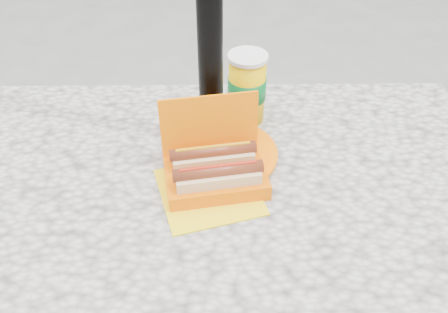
{
  "coord_description": "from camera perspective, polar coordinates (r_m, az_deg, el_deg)",
  "views": [
    {
      "loc": [
        0.01,
        -0.72,
        1.44
      ],
      "look_at": [
        0.03,
        0.05,
        0.8
      ],
      "focal_mm": 40.0,
      "sensor_mm": 36.0,
      "label": 1
    }
  ],
  "objects": [
    {
      "name": "hotdog_box",
      "position": [
        0.99,
        -1.02,
        -1.45
      ],
      "size": [
        0.22,
        0.18,
        0.16
      ],
      "rotation": [
        0.0,
        0.0,
        0.16
      ],
      "color": "#FF7100",
      "rests_on": "picnic_table"
    },
    {
      "name": "soda_cup",
      "position": [
        1.14,
        2.63,
        7.84
      ],
      "size": [
        0.09,
        0.09,
        0.17
      ],
      "rotation": [
        0.0,
        0.0,
        -0.23
      ],
      "color": "#FFC100",
      "rests_on": "picnic_table"
    },
    {
      "name": "picnic_table",
      "position": [
        1.08,
        -1.33,
        -8.12
      ],
      "size": [
        1.2,
        0.8,
        0.75
      ],
      "color": "beige",
      "rests_on": "ground"
    },
    {
      "name": "fries_plate",
      "position": [
        1.06,
        -0.49,
        0.11
      ],
      "size": [
        0.26,
        0.34,
        0.05
      ],
      "rotation": [
        0.0,
        0.0,
        0.05
      ],
      "color": "yellow",
      "rests_on": "picnic_table"
    }
  ]
}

